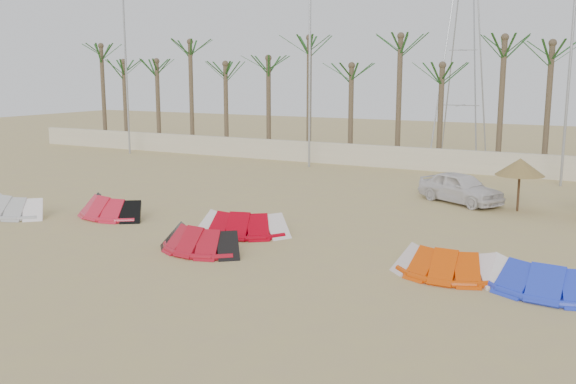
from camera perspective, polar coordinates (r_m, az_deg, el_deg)
The scene contains 15 objects.
ground at distance 18.70m, azimuth -8.72°, elevation -6.90°, with size 120.00×120.00×0.00m, color tan.
boundary_wall at distance 38.13m, azimuth 11.37°, elevation 2.93°, with size 60.00×0.30×1.30m, color beige.
palm_line at distance 39.09m, azimuth 13.28°, elevation 11.55°, with size 52.00×4.00×7.70m.
lamp_a at distance 46.01m, azimuth -14.16°, elevation 10.48°, with size 1.25×0.14×11.00m.
lamp_b at distance 38.11m, azimuth 1.99°, elevation 10.84°, with size 1.25×0.14×11.00m.
lamp_c at distance 34.36m, azimuth 23.82°, elevation 10.00°, with size 1.25×0.14×11.00m.
pylon at distance 43.72m, azimuth 14.87°, elevation 2.87°, with size 3.00×3.00×14.00m, color #A5A8AD, non-canonical shape.
kite_grey at distance 27.67m, azimuth -22.96°, elevation -1.03°, with size 3.23×1.57×0.90m.
kite_red_left at distance 26.22m, azimuth -15.18°, elevation -1.15°, with size 3.54×2.02×0.90m.
kite_red_mid at distance 20.58m, azimuth -7.49°, elevation -4.05°, with size 3.09×1.72×0.90m.
kite_red_right at distance 22.57m, azimuth -3.71°, elevation -2.67°, with size 3.53×2.21×0.90m.
kite_orange at distance 18.48m, azimuth 14.18°, elevation -5.97°, with size 3.02×1.56×0.90m.
kite_blue at distance 18.04m, azimuth 22.39°, elevation -6.86°, with size 3.76×1.82×0.90m.
parasol_left at distance 27.57m, azimuth 19.93°, elevation 2.10°, with size 1.97×1.97×2.18m.
car at distance 28.74m, azimuth 15.09°, elevation 0.37°, with size 1.59×3.95×1.34m, color silver.
Camera 1 is at (10.76, -14.25, 5.57)m, focal length 40.00 mm.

